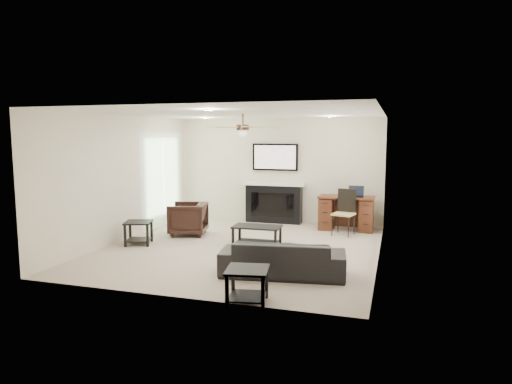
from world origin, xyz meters
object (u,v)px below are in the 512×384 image
sofa (283,258)px  fireplace_unit (274,183)px  desk (346,213)px  coffee_table (257,236)px  armchair (188,219)px

sofa → fireplace_unit: 4.25m
sofa → desk: bearing=-106.6°
fireplace_unit → desk: fireplace_unit is taller
coffee_table → fireplace_unit: (-0.32, 2.41, 0.75)m
armchair → desk: (3.15, 1.49, 0.04)m
sofa → coffee_table: bearing=-68.6°
armchair → coffee_table: 1.79m
armchair → coffee_table: size_ratio=0.84×
sofa → armchair: 3.37m
armchair → desk: bearing=102.3°
coffee_table → fireplace_unit: 2.55m
armchair → coffee_table: (1.70, -0.55, -0.14)m
sofa → fireplace_unit: (-1.22, 4.01, 0.68)m
armchair → fireplace_unit: (1.38, 1.86, 0.61)m
coffee_table → fireplace_unit: bearing=95.8°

